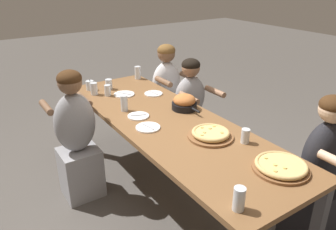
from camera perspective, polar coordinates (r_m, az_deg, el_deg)
name	(u,v)px	position (r m, az deg, el deg)	size (l,w,h in m)	color
ground_plane	(168,197)	(3.17, 0.00, -14.03)	(18.00, 18.00, 0.00)	#514C47
dining_table	(168,129)	(2.79, 0.00, -2.39)	(2.59, 0.84, 0.79)	brown
pizza_board_main	(211,134)	(2.49, 7.42, -3.30)	(0.35, 0.35, 0.05)	brown
pizza_board_second	(281,166)	(2.21, 19.05, -8.43)	(0.36, 0.36, 0.05)	brown
skillet_bowl	(184,103)	(2.96, 2.89, 2.19)	(0.33, 0.23, 0.14)	black
empty_plate_a	(138,116)	(2.83, -5.19, -0.18)	(0.19, 0.19, 0.02)	white
empty_plate_b	(148,127)	(2.63, -3.51, -2.17)	(0.20, 0.20, 0.02)	white
empty_plate_c	(124,94)	(3.35, -7.65, 3.59)	(0.21, 0.21, 0.02)	white
empty_plate_d	(153,94)	(3.34, -2.54, 3.75)	(0.19, 0.19, 0.02)	white
cocktail_glass_blue	(90,86)	(3.55, -13.43, 4.97)	(0.08, 0.08, 0.12)	silver
drinking_glass_a	(245,136)	(2.45, 13.31, -3.58)	(0.06, 0.06, 0.11)	silver
drinking_glass_b	(109,85)	(3.53, -10.25, 5.19)	(0.07, 0.07, 0.11)	silver
drinking_glass_c	(108,90)	(3.34, -10.47, 4.25)	(0.06, 0.06, 0.11)	silver
drinking_glass_d	(239,200)	(1.81, 12.24, -14.31)	(0.06, 0.06, 0.14)	silver
drinking_glass_e	(138,73)	(3.83, -5.30, 7.22)	(0.07, 0.07, 0.15)	silver
drinking_glass_f	(94,89)	(3.40, -12.76, 4.37)	(0.07, 0.07, 0.12)	silver
drinking_glass_g	(124,104)	(2.95, -7.62, 1.89)	(0.06, 0.06, 0.15)	silver
diner_far_midleft	(190,113)	(3.61, 3.80, 0.41)	(0.51, 0.40, 1.12)	#99999E
diner_far_left	(167,97)	(3.95, -0.25, 3.16)	(0.51, 0.40, 1.19)	silver
diner_near_midleft	(77,141)	(3.02, -15.55, -4.39)	(0.51, 0.40, 1.21)	#99999E
diner_far_right	(318,179)	(2.68, 24.68, -10.13)	(0.51, 0.40, 1.20)	#232328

